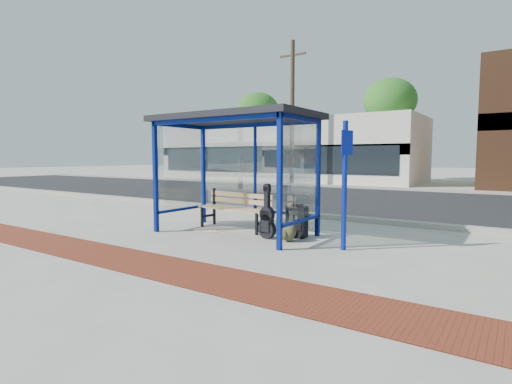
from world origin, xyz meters
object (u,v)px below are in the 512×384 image
Objects in this scene: bench at (236,207)px; suitcase at (297,222)px; backpack at (288,232)px; guitar_bag at (267,220)px.

bench reaches higher than suitcase.
bench is 1.58m from suitcase.
bench reaches higher than backpack.
guitar_bag reaches higher than suitcase.
backpack is (0.05, -0.41, -0.13)m from suitcase.
backpack is at bearing -12.82° from bench.
suitcase is at bearing 121.15° from backpack.
suitcase is (0.43, 0.41, -0.06)m from guitar_bag.
suitcase is 1.75× the size of backpack.
guitar_bag is (1.14, -0.52, -0.11)m from bench.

